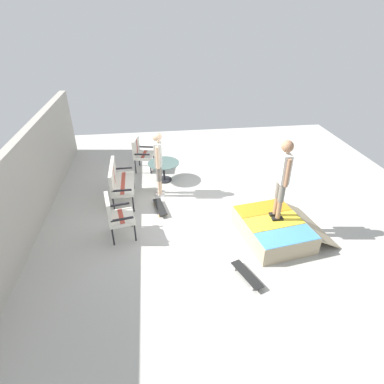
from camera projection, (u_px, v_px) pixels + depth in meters
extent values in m
cube|color=beige|center=(205.00, 213.00, 7.91)|extent=(12.00, 12.00, 0.10)
cube|color=#ADA89E|center=(27.00, 186.00, 6.90)|extent=(9.00, 0.20, 2.07)
cube|color=tan|center=(273.00, 229.00, 6.92)|extent=(1.80, 1.51, 0.42)
cube|color=#4C99D8|center=(287.00, 236.00, 6.37)|extent=(0.71, 1.30, 0.01)
cube|color=yellow|center=(274.00, 221.00, 6.81)|extent=(0.71, 1.30, 0.01)
cube|color=orange|center=(262.00, 208.00, 7.26)|extent=(0.71, 1.30, 0.01)
cylinder|color=#B2B2B7|center=(248.00, 227.00, 6.68)|extent=(1.55, 0.29, 0.05)
cube|color=tan|center=(308.00, 223.00, 7.15)|extent=(1.65, 0.83, 0.35)
cylinder|color=black|center=(133.00, 204.00, 7.78)|extent=(0.04, 0.04, 0.44)
cylinder|color=black|center=(133.00, 182.00, 8.77)|extent=(0.04, 0.04, 0.44)
cylinder|color=black|center=(114.00, 206.00, 7.71)|extent=(0.04, 0.04, 0.44)
cylinder|color=black|center=(116.00, 183.00, 8.71)|extent=(0.04, 0.04, 0.44)
cube|color=silver|center=(123.00, 184.00, 8.11)|extent=(1.26, 0.58, 0.08)
cube|color=#B74738|center=(123.00, 183.00, 8.09)|extent=(1.21, 0.13, 0.00)
cube|color=silver|center=(112.00, 175.00, 7.93)|extent=(1.25, 0.11, 0.50)
cube|color=#B74738|center=(112.00, 175.00, 7.93)|extent=(0.10, 0.09, 0.46)
cube|color=black|center=(122.00, 190.00, 7.51)|extent=(0.05, 0.47, 0.04)
cube|color=black|center=(123.00, 168.00, 8.54)|extent=(0.05, 0.47, 0.04)
cylinder|color=black|center=(151.00, 167.00, 9.56)|extent=(0.04, 0.04, 0.44)
cylinder|color=black|center=(154.00, 160.00, 10.02)|extent=(0.04, 0.04, 0.44)
cylinder|color=black|center=(135.00, 167.00, 9.59)|extent=(0.04, 0.04, 0.44)
cylinder|color=black|center=(139.00, 159.00, 10.05)|extent=(0.04, 0.04, 0.44)
cube|color=silver|center=(144.00, 155.00, 9.67)|extent=(0.72, 0.66, 0.08)
cube|color=#B74738|center=(144.00, 154.00, 9.65)|extent=(0.59, 0.21, 0.00)
cube|color=silver|center=(136.00, 146.00, 9.54)|extent=(0.62, 0.20, 0.50)
cube|color=#B74738|center=(136.00, 146.00, 9.54)|extent=(0.11, 0.10, 0.46)
cube|color=black|center=(142.00, 154.00, 9.34)|extent=(0.13, 0.47, 0.04)
cube|color=black|center=(146.00, 147.00, 9.84)|extent=(0.13, 0.47, 0.04)
cylinder|color=black|center=(135.00, 233.00, 6.80)|extent=(0.04, 0.04, 0.44)
cylinder|color=black|center=(131.00, 219.00, 7.24)|extent=(0.04, 0.04, 0.44)
cylinder|color=black|center=(113.00, 237.00, 6.67)|extent=(0.04, 0.04, 0.44)
cylinder|color=black|center=(111.00, 222.00, 7.11)|extent=(0.04, 0.04, 0.44)
cube|color=silver|center=(121.00, 218.00, 6.82)|extent=(0.71, 0.65, 0.08)
cube|color=#B74738|center=(121.00, 216.00, 6.80)|extent=(0.59, 0.20, 0.00)
cube|color=silver|center=(108.00, 208.00, 6.61)|extent=(0.62, 0.19, 0.50)
cube|color=#B74738|center=(108.00, 208.00, 6.61)|extent=(0.11, 0.10, 0.46)
cube|color=black|center=(122.00, 219.00, 6.50)|extent=(0.13, 0.47, 0.04)
cube|color=black|center=(119.00, 205.00, 6.98)|extent=(0.13, 0.47, 0.04)
cylinder|color=black|center=(164.00, 172.00, 9.16)|extent=(0.06, 0.06, 0.55)
cylinder|color=black|center=(164.00, 180.00, 9.30)|extent=(0.44, 0.44, 0.03)
cylinder|color=#4C6660|center=(164.00, 163.00, 9.02)|extent=(0.90, 0.90, 0.02)
cube|color=silver|center=(160.00, 195.00, 8.52)|extent=(0.13, 0.25, 0.05)
cylinder|color=beige|center=(160.00, 187.00, 8.40)|extent=(0.10, 0.10, 0.42)
cylinder|color=slate|center=(159.00, 174.00, 8.19)|extent=(0.13, 0.13, 0.42)
cube|color=silver|center=(160.00, 192.00, 8.67)|extent=(0.13, 0.25, 0.05)
cylinder|color=beige|center=(160.00, 184.00, 8.55)|extent=(0.10, 0.10, 0.42)
cylinder|color=slate|center=(159.00, 171.00, 8.34)|extent=(0.13, 0.13, 0.42)
cube|color=silver|center=(158.00, 154.00, 8.00)|extent=(0.34, 0.21, 0.62)
sphere|color=beige|center=(157.00, 137.00, 7.77)|extent=(0.24, 0.24, 0.24)
cylinder|color=beige|center=(158.00, 158.00, 7.84)|extent=(0.08, 0.08, 0.59)
cylinder|color=beige|center=(158.00, 152.00, 8.18)|extent=(0.08, 0.08, 0.59)
cube|color=black|center=(277.00, 219.00, 6.84)|extent=(0.11, 0.24, 0.05)
cylinder|color=#9E7051|center=(279.00, 210.00, 6.72)|extent=(0.10, 0.10, 0.42)
cylinder|color=slate|center=(282.00, 193.00, 6.50)|extent=(0.13, 0.13, 0.42)
cube|color=black|center=(275.00, 214.00, 6.98)|extent=(0.11, 0.24, 0.05)
cylinder|color=#9E7051|center=(276.00, 205.00, 6.86)|extent=(0.10, 0.10, 0.42)
cylinder|color=slate|center=(279.00, 188.00, 6.64)|extent=(0.13, 0.13, 0.42)
cube|color=silver|center=(284.00, 168.00, 6.30)|extent=(0.32, 0.18, 0.63)
sphere|color=#9E7051|center=(288.00, 146.00, 6.07)|extent=(0.24, 0.24, 0.24)
cylinder|color=#9E7051|center=(288.00, 173.00, 6.14)|extent=(0.08, 0.08, 0.60)
cylinder|color=#9E7051|center=(280.00, 165.00, 6.49)|extent=(0.08, 0.08, 0.60)
cube|color=black|center=(160.00, 207.00, 7.90)|extent=(0.82, 0.34, 0.02)
cylinder|color=gold|center=(161.00, 203.00, 8.18)|extent=(0.06, 0.04, 0.06)
cylinder|color=gold|center=(155.00, 204.00, 8.14)|extent=(0.06, 0.04, 0.06)
cylinder|color=gold|center=(166.00, 214.00, 7.72)|extent=(0.06, 0.04, 0.06)
cylinder|color=gold|center=(159.00, 216.00, 7.68)|extent=(0.06, 0.04, 0.06)
cube|color=black|center=(247.00, 274.00, 5.91)|extent=(0.82, 0.46, 0.02)
cylinder|color=silver|center=(241.00, 266.00, 6.19)|extent=(0.06, 0.05, 0.06)
cylinder|color=silver|center=(235.00, 269.00, 6.13)|extent=(0.06, 0.05, 0.06)
cylinder|color=silver|center=(259.00, 285.00, 5.76)|extent=(0.06, 0.05, 0.06)
cylinder|color=silver|center=(252.00, 288.00, 5.70)|extent=(0.06, 0.05, 0.06)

